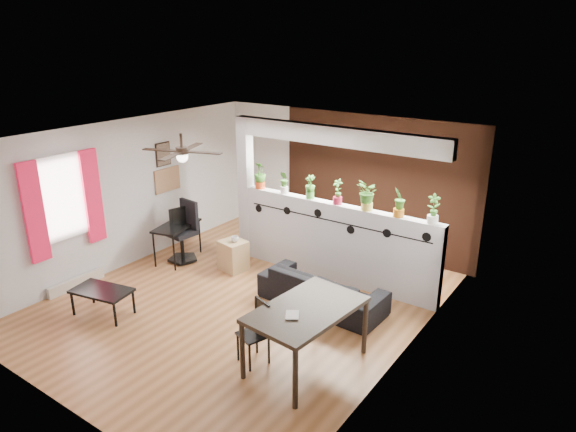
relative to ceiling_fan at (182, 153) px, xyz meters
The scene contains 28 objects.
room_shell 1.33m from the ceiling_fan, 20.56° to the left, with size 6.30×7.10×2.90m.
partition_wall 2.91m from the ceiling_fan, 48.37° to the left, with size 3.60×0.18×1.35m, color #BCBCC1.
ceiling_header 2.41m from the ceiling_fan, 48.37° to the left, with size 3.60×0.18×0.30m, color silver.
pier_column 2.09m from the ceiling_fan, 99.77° to the left, with size 0.22×0.20×2.60m, color #BCBCC1.
brick_panel 3.78m from the ceiling_fan, 63.93° to the left, with size 3.90×0.05×2.60m, color brown.
vine_decal 2.64m from the ceiling_fan, 46.80° to the left, with size 3.31×0.01×0.30m.
window_assembly 2.13m from the ceiling_fan, 152.87° to the right, with size 0.09×1.30×1.55m.
baseboard_heater 2.96m from the ceiling_fan, 152.65° to the right, with size 0.08×1.00×0.18m, color beige.
corkboard 2.38m from the ceiling_fan, 144.85° to the left, with size 0.03×0.60×0.45m, color #956847.
framed_art 2.19m from the ceiling_fan, 145.97° to the left, with size 0.03×0.34×0.44m.
ceiling_fan is the anchor object (origin of this frame).
potted_plant_0 1.94m from the ceiling_fan, 89.36° to the left, with size 0.27×0.23×0.48m.
potted_plant_1 2.03m from the ceiling_fan, 73.11° to the left, with size 0.25×0.24×0.39m.
potted_plant_2 2.23m from the ceiling_fan, 59.19° to the left, with size 0.20×0.16×0.40m.
potted_plant_3 2.52m from the ceiling_fan, 48.37° to the left, with size 0.23×0.20×0.42m.
potted_plant_4 2.87m from the ceiling_fan, 40.24° to the left, with size 0.33×0.33×0.49m.
potted_plant_5 3.29m from the ceiling_fan, 34.15° to the left, with size 0.20×0.25×0.45m.
potted_plant_6 3.73m from the ceiling_fan, 29.51° to the left, with size 0.29×0.27×0.44m.
sofa 2.92m from the ceiling_fan, 25.42° to the left, with size 1.86×0.73×0.55m, color black.
cube_shelf 2.33m from the ceiling_fan, 93.45° to the left, with size 0.44×0.39×0.54m, color tan.
cup 2.05m from the ceiling_fan, 90.87° to the left, with size 0.13×0.13×0.10m, color gray.
computer_desk 2.24m from the ceiling_fan, 144.18° to the left, with size 0.70×1.03×0.68m.
monitor 2.19m from the ceiling_fan, 139.71° to the left, with size 0.05×0.31×0.18m, color black.
office_chair 2.31m from the ceiling_fan, 139.21° to the left, with size 0.57×0.57×1.10m.
dining_table 3.00m from the ceiling_fan, 11.25° to the right, with size 1.05×1.57×0.81m.
book 2.94m from the ceiling_fan, 18.38° to the right, with size 0.16×0.21×0.02m, color gray.
folding_chair 2.78m from the ceiling_fan, 21.28° to the right, with size 0.43×0.43×0.83m.
coffee_table 2.37m from the ceiling_fan, 118.78° to the right, with size 0.95×0.65×0.41m.
Camera 1 is at (4.65, -5.43, 3.94)m, focal length 32.00 mm.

